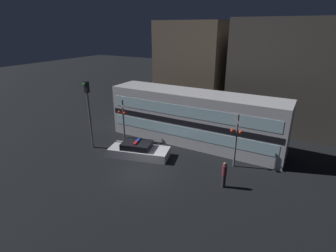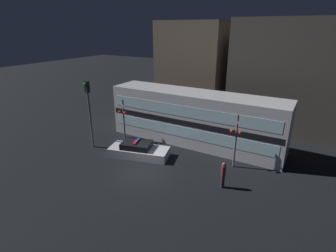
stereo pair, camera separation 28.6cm
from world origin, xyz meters
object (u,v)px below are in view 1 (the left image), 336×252
(pedestrian, at_px, (224,174))
(train, at_px, (194,118))
(crossing_signal_near, at_px, (236,138))
(traffic_light_corner, at_px, (89,107))
(police_car, at_px, (139,150))

(pedestrian, bearing_deg, train, 129.65)
(crossing_signal_near, relative_size, traffic_light_corner, 0.71)
(train, relative_size, traffic_light_corner, 2.69)
(crossing_signal_near, distance_m, traffic_light_corner, 11.73)
(train, relative_size, police_car, 3.05)
(police_car, distance_m, traffic_light_corner, 5.35)
(pedestrian, bearing_deg, crossing_signal_near, 93.53)
(police_car, xyz_separation_m, traffic_light_corner, (-4.33, -0.61, 3.08))
(train, distance_m, police_car, 5.61)
(police_car, bearing_deg, crossing_signal_near, 0.99)
(pedestrian, distance_m, crossing_signal_near, 3.21)
(crossing_signal_near, xyz_separation_m, traffic_light_corner, (-11.36, -2.62, 1.25))
(train, height_order, traffic_light_corner, traffic_light_corner)
(train, bearing_deg, traffic_light_corner, -143.30)
(pedestrian, relative_size, traffic_light_corner, 0.31)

